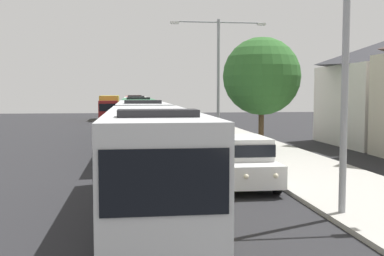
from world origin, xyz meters
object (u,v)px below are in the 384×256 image
(bus_rear, at_px, (135,106))
(roadside_tree, at_px, (262,76))
(streetlamp_mid, at_px, (218,67))
(white_suv, at_px, (245,160))
(bus_second_in_line, at_px, (141,126))
(bus_middle, at_px, (138,115))
(box_truck_oncoming, at_px, (109,107))
(streetlamp_near, at_px, (346,44))
(bus_lead, at_px, (152,158))
(bus_fourth_in_line, at_px, (136,109))

(bus_rear, xyz_separation_m, roadside_tree, (7.14, -38.66, 2.84))
(streetlamp_mid, bearing_deg, white_suv, -96.63)
(bus_second_in_line, relative_size, streetlamp_mid, 1.44)
(bus_middle, height_order, box_truck_oncoming, bus_middle)
(roadside_tree, bearing_deg, bus_middle, 119.97)
(bus_rear, height_order, streetlamp_mid, streetlamp_mid)
(streetlamp_near, height_order, streetlamp_mid, streetlamp_mid)
(box_truck_oncoming, height_order, streetlamp_mid, streetlamp_mid)
(bus_rear, height_order, white_suv, bus_rear)
(bus_rear, height_order, box_truck_oncoming, bus_rear)
(bus_rear, distance_m, roadside_tree, 39.42)
(bus_lead, xyz_separation_m, streetlamp_mid, (5.40, 18.47, 3.63))
(bus_lead, bearing_deg, bus_middle, 90.00)
(streetlamp_near, bearing_deg, bus_lead, 170.69)
(bus_lead, xyz_separation_m, bus_middle, (0.00, 26.19, 0.00))
(box_truck_oncoming, bearing_deg, streetlamp_mid, -74.01)
(bus_second_in_line, xyz_separation_m, bus_rear, (0.00, 39.71, 0.00))
(bus_fourth_in_line, relative_size, streetlamp_mid, 1.28)
(bus_lead, distance_m, streetlamp_near, 6.36)
(bus_lead, distance_m, roadside_tree, 15.81)
(white_suv, xyz_separation_m, box_truck_oncoming, (-7.00, 44.98, 0.68))
(streetlamp_near, distance_m, roadside_tree, 14.81)
(bus_fourth_in_line, height_order, streetlamp_mid, streetlamp_mid)
(white_suv, height_order, box_truck_oncoming, box_truck_oncoming)
(bus_fourth_in_line, relative_size, box_truck_oncoming, 1.28)
(bus_second_in_line, xyz_separation_m, roadside_tree, (7.14, 1.05, 2.84))
(bus_lead, relative_size, bus_middle, 0.87)
(bus_lead, xyz_separation_m, white_suv, (3.70, 3.86, -0.66))
(white_suv, bearing_deg, bus_second_in_line, 112.54)
(bus_second_in_line, height_order, roadside_tree, roadside_tree)
(streetlamp_mid, relative_size, roadside_tree, 1.25)
(box_truck_oncoming, bearing_deg, roadside_tree, -73.40)
(bus_middle, bearing_deg, roadside_tree, -60.03)
(bus_second_in_line, bearing_deg, white_suv, -67.46)
(bus_middle, xyz_separation_m, bus_fourth_in_line, (-0.00, 13.87, -0.00))
(bus_second_in_line, relative_size, bus_fourth_in_line, 1.13)
(bus_second_in_line, distance_m, streetlamp_near, 15.03)
(streetlamp_near, bearing_deg, box_truck_oncoming, 99.92)
(bus_middle, relative_size, bus_rear, 1.01)
(bus_second_in_line, distance_m, white_suv, 9.67)
(streetlamp_near, bearing_deg, bus_middle, 101.27)
(streetlamp_mid, bearing_deg, bus_second_in_line, -133.40)
(bus_fourth_in_line, bearing_deg, bus_second_in_line, -90.00)
(bus_fourth_in_line, bearing_deg, bus_middle, -90.00)
(bus_rear, bearing_deg, streetlamp_near, -84.22)
(bus_middle, distance_m, box_truck_oncoming, 22.89)
(white_suv, bearing_deg, box_truck_oncoming, 98.84)
(bus_second_in_line, relative_size, streetlamp_near, 1.57)
(bus_rear, relative_size, white_suv, 2.73)
(white_suv, height_order, streetlamp_near, streetlamp_near)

